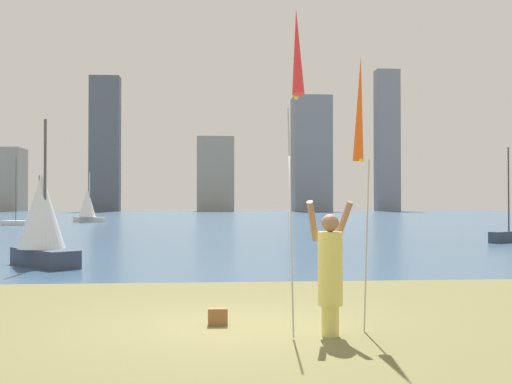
% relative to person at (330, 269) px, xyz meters
% --- Properties ---
extents(ground, '(120.00, 138.00, 0.12)m').
position_rel_person_xyz_m(ground, '(-1.32, 51.80, -0.98)').
color(ground, brown).
extents(person, '(0.69, 0.51, 1.87)m').
position_rel_person_xyz_m(person, '(0.00, 0.00, 0.00)').
color(person, '#D8CC66').
rests_on(person, ground).
extents(kite_flag_left, '(0.16, 1.08, 4.37)m').
position_rel_person_xyz_m(kite_flag_left, '(-0.54, -0.51, 2.75)').
color(kite_flag_left, '#B2B2B7').
rests_on(kite_flag_left, ground).
extents(kite_flag_right, '(0.16, 0.71, 3.99)m').
position_rel_person_xyz_m(kite_flag_right, '(0.54, 0.45, 2.23)').
color(kite_flag_right, '#B2B2B7').
rests_on(kite_flag_right, ground).
extents(bag, '(0.29, 0.16, 0.25)m').
position_rel_person_xyz_m(bag, '(-1.53, 0.85, -0.79)').
color(bag, brown).
rests_on(bag, ground).
extents(sailboat_0, '(0.92, 2.06, 3.62)m').
position_rel_person_xyz_m(sailboat_0, '(-12.91, 33.78, -0.55)').
color(sailboat_0, maroon).
rests_on(sailboat_0, ground).
extents(sailboat_4, '(3.03, 1.90, 4.50)m').
position_rel_person_xyz_m(sailboat_4, '(-12.42, 47.94, 0.68)').
color(sailboat_4, silver).
rests_on(sailboat_4, ground).
extents(sailboat_5, '(2.36, 1.69, 4.32)m').
position_rel_person_xyz_m(sailboat_5, '(11.98, 18.59, -0.60)').
color(sailboat_5, '#333D51').
rests_on(sailboat_5, ground).
extents(sailboat_6, '(2.39, 2.60, 4.21)m').
position_rel_person_xyz_m(sailboat_6, '(-6.42, 9.73, 0.37)').
color(sailboat_6, '#333D51').
rests_on(sailboat_6, ground).
extents(sailboat_7, '(2.30, 1.60, 5.33)m').
position_rel_person_xyz_m(sailboat_7, '(-16.50, 40.65, -0.66)').
color(sailboat_7, silver).
rests_on(sailboat_7, ground).
extents(skyline_tower_0, '(4.72, 6.65, 12.08)m').
position_rel_person_xyz_m(skyline_tower_0, '(-39.30, 112.68, 5.12)').
color(skyline_tower_0, gray).
rests_on(skyline_tower_0, ground).
extents(skyline_tower_1, '(5.65, 3.10, 25.73)m').
position_rel_person_xyz_m(skyline_tower_1, '(-21.15, 110.62, 11.95)').
color(skyline_tower_1, '#565B66').
rests_on(skyline_tower_1, ground).
extents(skyline_tower_2, '(7.21, 3.99, 14.52)m').
position_rel_person_xyz_m(skyline_tower_2, '(-0.10, 112.25, 6.34)').
color(skyline_tower_2, gray).
rests_on(skyline_tower_2, ground).
extents(skyline_tower_3, '(7.21, 6.43, 22.06)m').
position_rel_person_xyz_m(skyline_tower_3, '(18.36, 109.14, 10.11)').
color(skyline_tower_3, gray).
rests_on(skyline_tower_3, ground).
extents(skyline_tower_4, '(4.62, 3.00, 27.91)m').
position_rel_person_xyz_m(skyline_tower_4, '(33.82, 110.82, 13.04)').
color(skyline_tower_4, gray).
rests_on(skyline_tower_4, ground).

